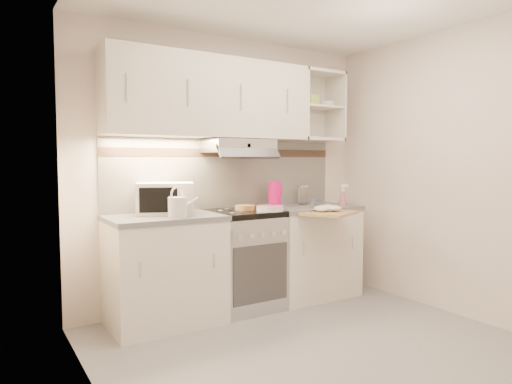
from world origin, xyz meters
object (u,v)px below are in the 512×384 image
at_px(cutting_board, 329,213).
at_px(electric_range, 244,259).
at_px(pink_pitcher, 275,194).
at_px(spray_bottle, 343,197).
at_px(microwave, 166,198).
at_px(glass_jar, 303,195).
at_px(watering_can, 179,206).
at_px(plate_stack, 270,208).

bearing_deg(cutting_board, electric_range, 125.28).
height_order(pink_pitcher, spray_bottle, pink_pitcher).
distance_m(microwave, spray_bottle, 1.76).
relative_size(pink_pitcher, glass_jar, 1.26).
bearing_deg(pink_pitcher, watering_can, -149.73).
bearing_deg(watering_can, glass_jar, -1.84).
bearing_deg(spray_bottle, watering_can, 175.05).
height_order(watering_can, pink_pitcher, watering_can).
distance_m(pink_pitcher, spray_bottle, 0.68).
relative_size(microwave, spray_bottle, 2.44).
relative_size(glass_jar, spray_bottle, 0.85).
relative_size(watering_can, glass_jar, 1.48).
distance_m(watering_can, glass_jar, 1.53).
relative_size(glass_jar, cutting_board, 0.43).
height_order(plate_stack, pink_pitcher, pink_pitcher).
xyz_separation_m(electric_range, plate_stack, (0.17, -0.18, 0.47)).
xyz_separation_m(plate_stack, cutting_board, (0.50, -0.21, -0.05)).
xyz_separation_m(electric_range, spray_bottle, (1.04, -0.17, 0.54)).
relative_size(electric_range, cutting_board, 1.98).
distance_m(electric_range, watering_can, 0.89).
relative_size(plate_stack, pink_pitcher, 0.99).
relative_size(electric_range, glass_jar, 4.64).
bearing_deg(plate_stack, cutting_board, -23.16).
bearing_deg(cutting_board, pink_pitcher, 92.46).
relative_size(electric_range, microwave, 1.61).
xyz_separation_m(electric_range, watering_can, (-0.69, -0.17, 0.54)).
height_order(microwave, pink_pitcher, microwave).
height_order(microwave, glass_jar, microwave).
bearing_deg(glass_jar, pink_pitcher, -172.18).
bearing_deg(plate_stack, pink_pitcher, 49.36).
bearing_deg(electric_range, cutting_board, -30.49).
bearing_deg(microwave, pink_pitcher, 21.57).
relative_size(microwave, pink_pitcher, 2.28).
xyz_separation_m(pink_pitcher, glass_jar, (0.39, 0.05, -0.03)).
relative_size(pink_pitcher, cutting_board, 0.54).
distance_m(pink_pitcher, glass_jar, 0.39).
height_order(electric_range, plate_stack, plate_stack).
xyz_separation_m(microwave, cutting_board, (1.36, -0.51, -0.16)).
bearing_deg(plate_stack, glass_jar, 28.25).
bearing_deg(plate_stack, watering_can, 179.48).
height_order(electric_range, microwave, microwave).
distance_m(glass_jar, spray_bottle, 0.41).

